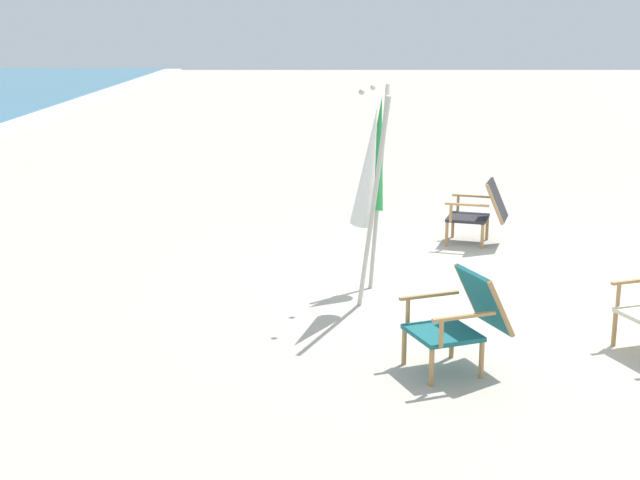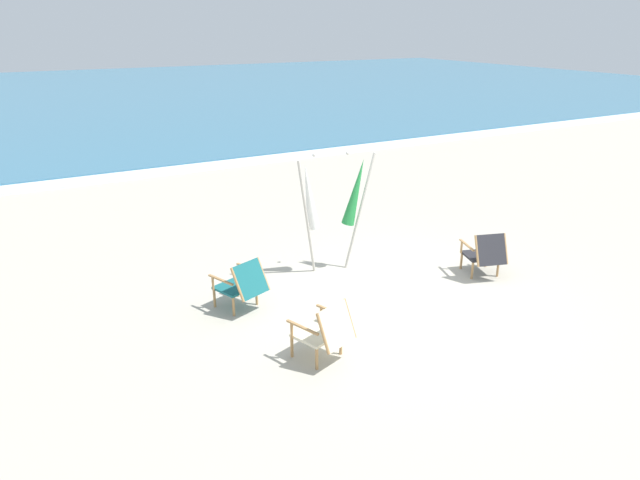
# 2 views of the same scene
# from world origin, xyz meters

# --- Properties ---
(ground_plane) EXTENTS (80.00, 80.00, 0.00)m
(ground_plane) POSITION_xyz_m (0.00, 0.00, 0.00)
(ground_plane) COLOR #B7AF9E
(sea) EXTENTS (80.00, 40.00, 0.10)m
(sea) POSITION_xyz_m (0.00, 30.14, 0.05)
(sea) COLOR teal
(sea) RESTS_ON ground
(surf_band) EXTENTS (80.00, 1.10, 0.06)m
(surf_band) POSITION_xyz_m (0.00, 9.84, 0.03)
(surf_band) COLOR white
(surf_band) RESTS_ON ground
(beach_chair_back_right) EXTENTS (0.80, 0.89, 0.79)m
(beach_chair_back_right) POSITION_xyz_m (-2.35, 0.74, 0.43)
(beach_chair_back_right) COLOR #196066
(beach_chair_back_right) RESTS_ON ground
(beach_chair_mid_center) EXTENTS (0.76, 0.85, 0.80)m
(beach_chair_mid_center) POSITION_xyz_m (1.68, -0.13, 0.43)
(beach_chair_mid_center) COLOR #28282D
(beach_chair_mid_center) RESTS_ON ground
(beach_chair_front_left) EXTENTS (0.77, 0.85, 0.81)m
(beach_chair_front_left) POSITION_xyz_m (-1.95, -1.07, 0.43)
(beach_chair_front_left) COLOR beige
(beach_chair_front_left) RESTS_ON ground
(umbrella_furled_green) EXTENTS (0.57, 0.38, 2.08)m
(umbrella_furled_green) POSITION_xyz_m (-0.04, 1.27, 1.36)
(umbrella_furled_green) COLOR #B7B2A8
(umbrella_furled_green) RESTS_ON ground
(umbrella_furled_white) EXTENTS (0.55, 0.42, 2.08)m
(umbrella_furled_white) POSITION_xyz_m (-0.86, 1.40, 1.36)
(umbrella_furled_white) COLOR #B7B2A8
(umbrella_furled_white) RESTS_ON ground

